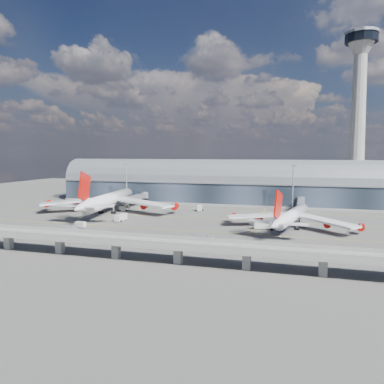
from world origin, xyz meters
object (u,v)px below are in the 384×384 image
(airliner_right, at_px, (291,217))
(cargo_train_2, at_px, (361,254))
(service_truck_5, at_px, (122,209))
(cargo_train_0, at_px, (71,228))
(cargo_train_1, at_px, (199,238))
(service_truck_3, at_px, (253,221))
(floodlight_mast_left, at_px, (127,183))
(service_truck_4, at_px, (200,208))
(service_truck_1, at_px, (81,225))
(service_truck_2, at_px, (265,225))
(control_tower, at_px, (358,119))
(airliner_left, at_px, (108,200))
(service_truck_0, at_px, (121,218))
(floodlight_mast_right, at_px, (293,187))

(airliner_right, xyz_separation_m, cargo_train_2, (21.95, -39.31, -3.95))
(service_truck_5, xyz_separation_m, cargo_train_0, (1.89, -51.11, -0.42))
(service_truck_5, xyz_separation_m, cargo_train_1, (58.91, -55.46, -0.39))
(cargo_train_2, bearing_deg, service_truck_3, 42.31)
(floodlight_mast_left, relative_size, service_truck_4, 4.46)
(service_truck_1, bearing_deg, floodlight_mast_left, 16.17)
(service_truck_2, distance_m, cargo_train_2, 47.66)
(control_tower, xyz_separation_m, service_truck_2, (-45.20, -81.38, -49.94))
(cargo_train_2, bearing_deg, service_truck_5, 62.13)
(airliner_left, xyz_separation_m, service_truck_2, (84.55, -20.26, -5.23))
(service_truck_3, bearing_deg, airliner_right, -12.03)
(service_truck_0, relative_size, cargo_train_0, 1.02)
(floodlight_mast_right, bearing_deg, control_tower, 38.66)
(service_truck_0, distance_m, service_truck_4, 48.41)
(floodlight_mast_left, bearing_deg, control_tower, 11.72)
(service_truck_0, bearing_deg, cargo_train_2, -17.81)
(service_truck_0, bearing_deg, floodlight_mast_right, 36.06)
(service_truck_4, height_order, cargo_train_1, service_truck_4)
(floodlight_mast_left, height_order, service_truck_3, floodlight_mast_left)
(service_truck_0, xyz_separation_m, service_truck_1, (-9.69, -18.95, -0.39))
(service_truck_2, relative_size, service_truck_4, 1.63)
(floodlight_mast_left, distance_m, airliner_right, 112.04)
(service_truck_4, height_order, cargo_train_0, service_truck_4)
(cargo_train_0, bearing_deg, floodlight_mast_right, -64.76)
(service_truck_1, distance_m, cargo_train_2, 110.56)
(service_truck_0, xyz_separation_m, cargo_train_2, (99.67, -35.21, -0.71))
(cargo_train_1, bearing_deg, cargo_train_2, -89.29)
(airliner_right, relative_size, cargo_train_2, 10.71)
(airliner_right, relative_size, cargo_train_0, 7.66)
(cargo_train_1, bearing_deg, floodlight_mast_right, -13.12)
(service_truck_4, bearing_deg, cargo_train_1, -85.55)
(floodlight_mast_left, bearing_deg, service_truck_0, -66.75)
(cargo_train_2, bearing_deg, control_tower, -5.12)
(control_tower, distance_m, service_truck_1, 165.47)
(airliner_left, distance_m, service_truck_3, 79.66)
(service_truck_1, bearing_deg, airliner_right, -69.35)
(service_truck_0, distance_m, service_truck_5, 30.02)
(service_truck_0, xyz_separation_m, cargo_train_1, (45.94, -28.39, -0.76))
(service_truck_1, xyz_separation_m, cargo_train_0, (-1.39, -5.09, -0.41))
(service_truck_2, relative_size, service_truck_5, 1.78)
(floodlight_mast_left, relative_size, airliner_right, 0.43)
(floodlight_mast_right, distance_m, service_truck_0, 94.41)
(service_truck_1, bearing_deg, control_tower, -44.80)
(airliner_right, height_order, service_truck_4, airliner_right)
(service_truck_2, relative_size, service_truck_3, 1.50)
(floodlight_mast_right, distance_m, airliner_right, 49.60)
(airliner_right, relative_size, service_truck_1, 12.91)
(cargo_train_0, xyz_separation_m, cargo_train_2, (110.75, -11.17, 0.09))
(floodlight_mast_left, bearing_deg, cargo_train_1, -49.81)
(service_truck_5, relative_size, cargo_train_0, 0.67)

